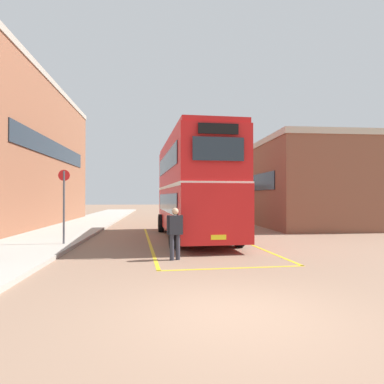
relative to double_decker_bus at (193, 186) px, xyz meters
The scene contains 9 objects.
ground_plane 4.36m from the double_decker_bus, 96.27° to the left, with size 135.60×135.60×0.00m, color #846651.
sidewalk_left 9.42m from the double_decker_bus, 139.25° to the left, with size 4.00×57.60×0.14m, color #A39E93.
brick_building_left 13.77m from the double_decker_bus, 147.44° to the left, with size 6.05×19.58×9.57m.
depot_building_right 12.52m from the double_decker_bus, 44.60° to the left, with size 7.72×15.03×5.74m.
double_decker_bus is the anchor object (origin of this frame).
single_deck_bus 17.55m from the double_decker_bus, 78.30° to the left, with size 3.07×10.06×3.02m.
pedestrian_boarding 6.02m from the double_decker_bus, 101.37° to the right, with size 0.51×0.39×1.64m.
bus_stop_sign 5.96m from the double_decker_bus, 155.12° to the right, with size 0.44×0.08×2.91m.
bay_marking_yellow 3.17m from the double_decker_bus, 88.21° to the right, with size 5.06×12.57×0.01m.
Camera 1 is at (-1.28, -5.91, 2.00)m, focal length 32.92 mm.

